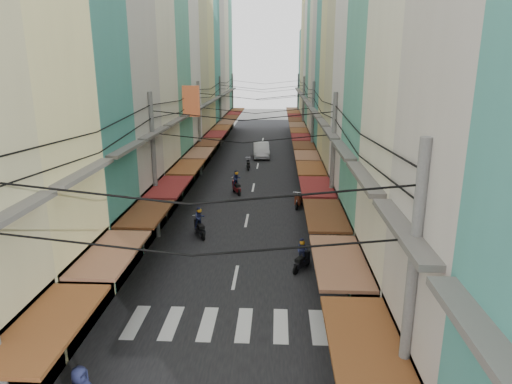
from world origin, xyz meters
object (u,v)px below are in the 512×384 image
(bicycle, at_px, (394,284))
(traffic_sign, at_px, (373,251))
(white_car, at_px, (261,157))
(market_umbrella, at_px, (412,263))

(bicycle, height_order, traffic_sign, traffic_sign)
(white_car, bearing_deg, bicycle, -80.14)
(bicycle, bearing_deg, traffic_sign, 135.73)
(bicycle, height_order, market_umbrella, market_umbrella)
(traffic_sign, bearing_deg, bicycle, 50.09)
(white_car, height_order, market_umbrella, market_umbrella)
(white_car, distance_m, market_umbrella, 32.13)
(bicycle, bearing_deg, white_car, 9.39)
(white_car, relative_size, bicycle, 3.43)
(white_car, bearing_deg, traffic_sign, -83.52)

